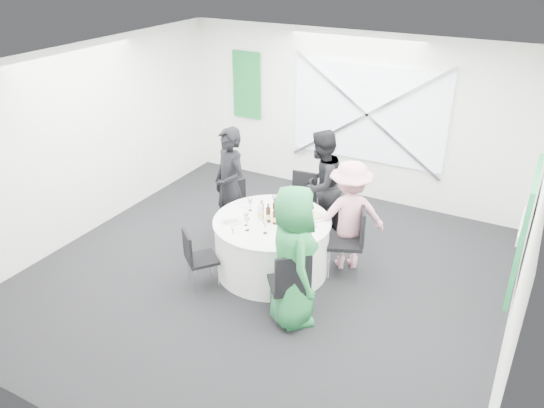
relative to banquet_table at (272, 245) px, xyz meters
The scene contains 46 objects.
floor 0.43m from the banquet_table, 90.00° to the right, with size 6.00×6.00×0.00m, color black.
ceiling 2.43m from the banquet_table, 90.00° to the right, with size 6.00×6.00×0.00m, color white.
wall_back 2.98m from the banquet_table, 90.00° to the left, with size 6.00×6.00×0.00m, color white.
wall_front 3.36m from the banquet_table, 90.00° to the right, with size 6.00×6.00×0.00m, color white.
wall_left 3.17m from the banquet_table, behind, with size 6.00×6.00×0.00m, color white.
wall_right 3.17m from the banquet_table, ahead, with size 6.00×6.00×0.00m, color white.
window_panel 2.99m from the banquet_table, 83.80° to the left, with size 2.60×0.03×1.60m, color silver.
window_brace_a 2.96m from the banquet_table, 83.71° to the left, with size 0.05×0.05×3.16m, color silver.
window_brace_b 2.96m from the banquet_table, 83.71° to the left, with size 0.05×0.05×3.16m, color silver.
green_banner 3.65m from the banquet_table, 126.03° to the left, with size 0.55×0.04×1.20m, color #15692E.
green_sign 3.08m from the banquet_table, ahead, with size 0.05×1.20×1.40m, color #17813F.
banquet_table is the anchor object (origin of this frame).
chair_back 1.23m from the banquet_table, 96.18° to the left, with size 0.46×0.47×0.92m.
chair_back_left 1.03m from the banquet_table, 148.57° to the left, with size 0.56×0.56×0.89m.
chair_back_right 1.07m from the banquet_table, 22.53° to the left, with size 0.60×0.59×1.00m.
chair_front_right 1.16m from the banquet_table, 50.96° to the right, with size 0.62×0.62×0.97m.
chair_front_left 1.05m from the banquet_table, 128.66° to the right, with size 0.52×0.53×0.82m.
person_man_back_left 1.15m from the banquet_table, 154.02° to the left, with size 0.63×0.42×1.74m, color black.
person_man_back 1.27m from the banquet_table, 81.56° to the left, with size 0.81×0.45×1.67m, color black.
person_woman_pink 1.10m from the banquet_table, 34.21° to the left, with size 1.00×0.46×1.55m, color pink.
person_woman_green 1.19m from the banquet_table, 49.00° to the right, with size 0.85×0.55×1.73m, color #20783C.
plate_back 0.63m from the banquet_table, 98.59° to the left, with size 0.25×0.25×0.01m.
plate_back_left 0.70m from the banquet_table, 155.61° to the left, with size 0.25×0.25×0.01m.
plate_back_right 0.70m from the banquet_table, 35.59° to the left, with size 0.28×0.28×0.04m.
plate_front_right 0.70m from the banquet_table, 39.95° to the right, with size 0.27×0.27×0.04m.
plate_front_left 0.64m from the banquet_table, 149.46° to the right, with size 0.26×0.26×0.01m.
napkin 0.69m from the banquet_table, 148.61° to the right, with size 0.19×0.13×0.05m, color white.
beer_bottle_a 0.50m from the banquet_table, behind, with size 0.06×0.06×0.26m.
beer_bottle_b 0.49m from the banquet_table, 96.88° to the left, with size 0.06×0.06×0.26m.
beer_bottle_c 0.48m from the banquet_table, 39.50° to the right, with size 0.06×0.06×0.24m.
beer_bottle_d 0.49m from the banquet_table, 109.11° to the right, with size 0.06×0.06×0.27m.
green_water_bottle 0.52m from the banquet_table, 32.42° to the left, with size 0.08×0.08×0.29m.
clear_water_bottle 0.51m from the banquet_table, 161.27° to the right, with size 0.08×0.08×0.27m.
wine_glass_a 0.64m from the banquet_table, 114.16° to the left, with size 0.07×0.07×0.17m.
wine_glass_b 0.65m from the banquet_table, 111.38° to the right, with size 0.07×0.07×0.17m.
wine_glass_c 0.61m from the banquet_table, 45.22° to the right, with size 0.07×0.07×0.17m.
wine_glass_d 0.61m from the banquet_table, 75.77° to the right, with size 0.07×0.07×0.17m.
wine_glass_e 0.65m from the banquet_table, ahead, with size 0.07×0.07×0.17m.
wine_glass_f 0.62m from the banquet_table, 129.64° to the right, with size 0.07×0.07×0.17m.
wine_glass_g 0.65m from the banquet_table, 164.56° to the left, with size 0.07×0.07×0.17m.
fork_a 0.69m from the banquet_table, 13.80° to the left, with size 0.01×0.15×0.01m, color silver.
knife_a 0.69m from the banquet_table, 51.63° to the left, with size 0.01×0.15×0.01m, color silver.
fork_b 0.69m from the banquet_table, 71.23° to the left, with size 0.01×0.15×0.01m, color silver.
knife_b 0.69m from the banquet_table, 108.23° to the left, with size 0.01×0.15×0.01m, color silver.
fork_c 0.69m from the banquet_table, 153.51° to the right, with size 0.01×0.15×0.01m, color silver.
knife_c 0.69m from the banquet_table, 121.14° to the right, with size 0.01×0.15×0.01m, color silver.
Camera 1 is at (2.90, -5.19, 4.09)m, focal length 35.00 mm.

